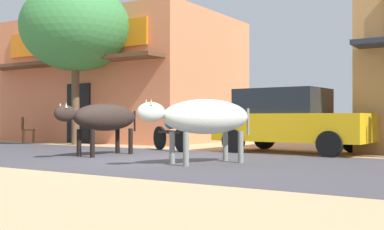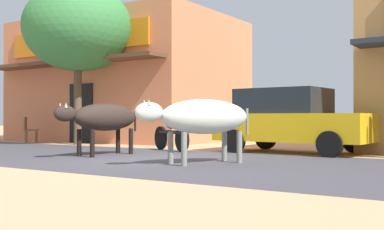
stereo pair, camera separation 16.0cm
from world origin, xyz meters
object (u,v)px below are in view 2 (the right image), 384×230
(parked_hatchback_car, at_px, (291,120))
(cafe_chair_near_tree, at_px, (29,128))
(cow_near_brown, at_px, (103,118))
(roadside_tree, at_px, (78,28))
(cow_far_dark, at_px, (203,117))
(parked_motorcycle, at_px, (171,133))

(parked_hatchback_car, xyz_separation_m, cafe_chair_near_tree, (-9.79, -0.37, -0.33))
(parked_hatchback_car, relative_size, cow_near_brown, 1.58)
(parked_hatchback_car, xyz_separation_m, cow_near_brown, (-3.37, -3.32, 0.05))
(roadside_tree, bearing_deg, cow_far_dark, -25.96)
(cow_near_brown, height_order, cow_far_dark, cow_far_dark)
(roadside_tree, xyz_separation_m, parked_hatchback_car, (7.33, 0.36, -3.04))
(roadside_tree, height_order, cow_far_dark, roadside_tree)
(cafe_chair_near_tree, bearing_deg, roadside_tree, 0.26)
(roadside_tree, xyz_separation_m, cow_far_dark, (7.02, -3.42, -2.98))
(roadside_tree, height_order, cafe_chair_near_tree, roadside_tree)
(parked_motorcycle, bearing_deg, cow_far_dark, -45.21)
(cow_far_dark, distance_m, cafe_chair_near_tree, 10.08)
(cow_near_brown, relative_size, cafe_chair_near_tree, 2.73)
(parked_motorcycle, relative_size, cafe_chair_near_tree, 1.88)
(parked_hatchback_car, distance_m, cow_far_dark, 3.79)
(parked_motorcycle, bearing_deg, roadside_tree, 170.52)
(parked_motorcycle, distance_m, cow_near_brown, 2.30)
(parked_motorcycle, height_order, cow_near_brown, cow_near_brown)
(parked_hatchback_car, relative_size, cafe_chair_near_tree, 4.30)
(roadside_tree, bearing_deg, cow_near_brown, -36.76)
(parked_hatchback_car, relative_size, cow_far_dark, 1.62)
(parked_motorcycle, bearing_deg, cow_near_brown, -99.82)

